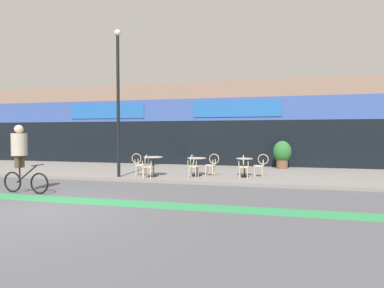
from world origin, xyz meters
The scene contains 16 objects.
ground_plane centered at (0.00, 0.00, 0.00)m, with size 120.00×120.00×0.00m, color #4C4C51.
sidewalk_slab centered at (0.00, 7.25, 0.06)m, with size 40.00×5.50×0.12m, color slate.
storefront_facade centered at (0.00, 11.96, 2.30)m, with size 40.00×4.06×4.62m.
bike_lane_stripe centered at (0.00, 1.31, 0.00)m, with size 36.00×0.70×0.01m, color #2D844C.
bistro_table_0 centered at (0.82, 5.42, 0.68)m, with size 0.75×0.75×0.78m.
bistro_table_1 centered at (2.48, 5.94, 0.64)m, with size 0.76×0.76×0.72m.
bistro_table_2 centered at (4.39, 6.15, 0.63)m, with size 0.65×0.65×0.72m.
cafe_chair_0_near centered at (0.82, 4.79, 0.64)m, with size 0.42×0.58×0.90m.
cafe_chair_0_side centered at (0.19, 5.41, 0.64)m, with size 0.58×0.42×0.90m.
cafe_chair_1_near centered at (2.47, 5.31, 0.64)m, with size 0.45×0.60×0.90m.
cafe_chair_1_side centered at (3.11, 5.93, 0.64)m, with size 0.60×0.45×0.90m.
cafe_chair_2_near centered at (4.39, 5.53, 0.64)m, with size 0.40×0.58×0.90m.
cafe_chair_2_side centered at (5.01, 6.15, 0.64)m, with size 0.58×0.42×0.90m.
planter_pot centered at (6.02, 9.27, 0.86)m, with size 0.87×0.87×1.35m.
lamp_post centered at (-0.43, 4.90, 3.40)m, with size 0.26×0.26×5.73m.
cyclist_0 centered at (-2.17, 1.86, 1.24)m, with size 1.65×0.49×2.09m.
Camera 1 is at (5.03, -5.87, 1.83)m, focal length 28.00 mm.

